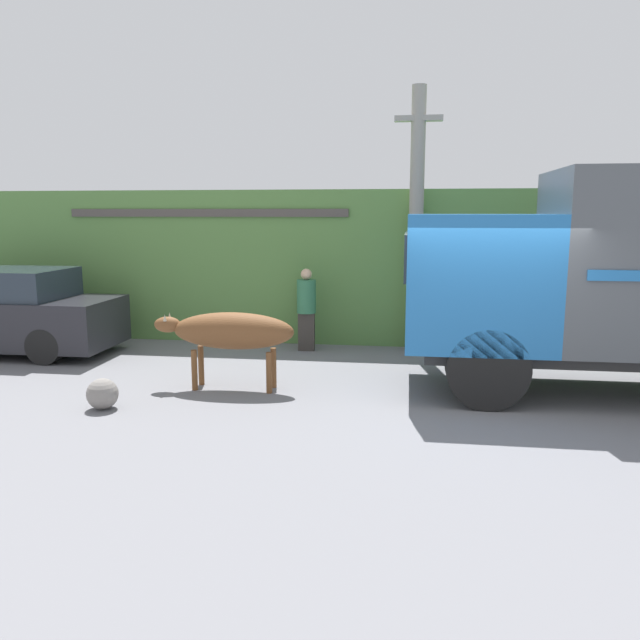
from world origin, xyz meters
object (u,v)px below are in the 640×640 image
(utility_pole, at_px, (416,217))
(roadside_rock, at_px, (102,394))
(brown_cow, at_px, (231,332))
(pedestrian_on_hill, at_px, (306,306))

(utility_pole, relative_size, roadside_rock, 11.62)
(roadside_rock, bearing_deg, utility_pole, 46.01)
(brown_cow, xyz_separation_m, roadside_rock, (-1.49, -1.25, -0.68))
(pedestrian_on_hill, height_order, utility_pole, utility_pole)
(pedestrian_on_hill, bearing_deg, roadside_rock, 58.31)
(pedestrian_on_hill, bearing_deg, utility_pole, -174.76)
(pedestrian_on_hill, xyz_separation_m, utility_pole, (2.09, 0.33, 1.74))
(brown_cow, distance_m, roadside_rock, 2.06)
(pedestrian_on_hill, distance_m, roadside_rock, 4.71)
(brown_cow, distance_m, pedestrian_on_hill, 2.95)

